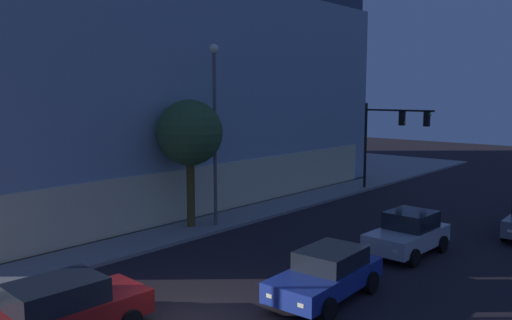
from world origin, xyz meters
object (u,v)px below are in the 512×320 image
(street_lamp_sidewalk, at_px, (215,114))
(car_silver, at_px, (408,233))
(sidewalk_tree, at_px, (190,134))
(car_red, at_px, (65,308))
(modern_building, at_px, (87,83))
(traffic_light_far_corner, at_px, (391,129))
(car_blue, at_px, (327,274))

(street_lamp_sidewalk, distance_m, car_silver, 10.18)
(street_lamp_sidewalk, xyz_separation_m, car_silver, (2.24, -8.79, -4.63))
(sidewalk_tree, relative_size, car_silver, 1.48)
(sidewalk_tree, distance_m, car_red, 11.93)
(car_red, bearing_deg, modern_building, 57.36)
(modern_building, xyz_separation_m, traffic_light_far_corner, (10.54, -18.55, -3.03))
(street_lamp_sidewalk, height_order, car_red, street_lamp_sidewalk)
(sidewalk_tree, bearing_deg, car_red, -148.67)
(car_red, bearing_deg, street_lamp_sidewalk, 25.97)
(traffic_light_far_corner, height_order, car_silver, traffic_light_far_corner)
(car_blue, xyz_separation_m, car_silver, (6.03, 0.09, 0.05))
(traffic_light_far_corner, height_order, sidewalk_tree, sidewalk_tree)
(street_lamp_sidewalk, relative_size, sidewalk_tree, 1.42)
(traffic_light_far_corner, bearing_deg, car_silver, -150.07)
(traffic_light_far_corner, distance_m, sidewalk_tree, 14.96)
(traffic_light_far_corner, relative_size, street_lamp_sidewalk, 0.66)
(modern_building, distance_m, traffic_light_far_corner, 21.55)
(car_blue, bearing_deg, sidewalk_tree, 73.41)
(traffic_light_far_corner, bearing_deg, car_red, -172.98)
(sidewalk_tree, relative_size, car_blue, 1.34)
(street_lamp_sidewalk, distance_m, car_red, 12.67)
(street_lamp_sidewalk, relative_size, car_red, 2.01)
(sidewalk_tree, relative_size, car_red, 1.41)
(modern_building, height_order, car_silver, modern_building)
(car_blue, bearing_deg, street_lamp_sidewalk, 66.89)
(sidewalk_tree, bearing_deg, modern_building, 75.21)
(sidewalk_tree, bearing_deg, car_blue, -106.59)
(sidewalk_tree, height_order, car_silver, sidewalk_tree)
(street_lamp_sidewalk, bearing_deg, car_silver, -75.69)
(modern_building, xyz_separation_m, car_silver, (-0.97, -25.18, -6.36))
(modern_building, bearing_deg, car_silver, -92.20)
(modern_building, bearing_deg, traffic_light_far_corner, -60.40)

